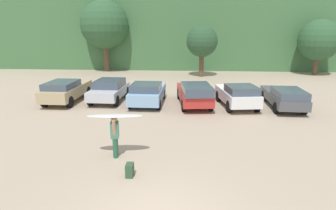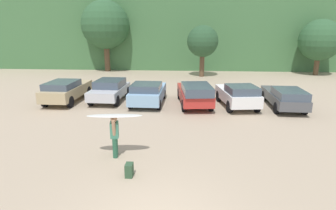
{
  "view_description": "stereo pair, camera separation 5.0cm",
  "coord_description": "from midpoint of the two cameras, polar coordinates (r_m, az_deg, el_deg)",
  "views": [
    {
      "loc": [
        0.69,
        -6.16,
        4.74
      ],
      "look_at": [
        -0.19,
        6.78,
        1.19
      ],
      "focal_mm": 30.09,
      "sensor_mm": 36.0,
      "label": 1
    },
    {
      "loc": [
        0.74,
        -6.16,
        4.74
      ],
      "look_at": [
        -0.19,
        6.78,
        1.19
      ],
      "focal_mm": 30.09,
      "sensor_mm": 36.0,
      "label": 2
    }
  ],
  "objects": [
    {
      "name": "tree_ridge_back",
      "position": [
        32.74,
        -12.77,
        15.52
      ],
      "size": [
        5.24,
        5.24,
        7.71
      ],
      "color": "brown",
      "rests_on": "ground_plane"
    },
    {
      "name": "person_adult",
      "position": [
        10.81,
        -10.84,
        -5.73
      ],
      "size": [
        0.36,
        0.72,
        1.62
      ],
      "rotation": [
        0.0,
        0.0,
        3.32
      ],
      "color": "#26593F",
      "rests_on": "ground_plane"
    },
    {
      "name": "tree_far_left",
      "position": [
        28.57,
        6.86,
        12.63
      ],
      "size": [
        3.08,
        3.08,
        5.04
      ],
      "color": "brown",
      "rests_on": "ground_plane"
    },
    {
      "name": "parked_car_tan",
      "position": [
        19.78,
        -20.04,
        2.88
      ],
      "size": [
        1.92,
        4.59,
        1.46
      ],
      "rotation": [
        0.0,
        0.0,
        1.55
      ],
      "color": "tan",
      "rests_on": "ground_plane"
    },
    {
      "name": "surfboard_white",
      "position": [
        10.5,
        -10.87,
        -2.15
      ],
      "size": [
        2.1,
        0.77,
        0.11
      ],
      "rotation": [
        0.0,
        0.0,
        3.23
      ],
      "color": "white"
    },
    {
      "name": "tree_center_left",
      "position": [
        33.11,
        28.24,
        11.49
      ],
      "size": [
        4.16,
        4.16,
        5.65
      ],
      "color": "brown",
      "rests_on": "ground_plane"
    },
    {
      "name": "backpack_dropped",
      "position": [
        9.59,
        -7.92,
        -12.93
      ],
      "size": [
        0.24,
        0.34,
        0.45
      ],
      "color": "#2D4C33",
      "rests_on": "ground_plane"
    },
    {
      "name": "parked_car_sky_blue",
      "position": [
        18.08,
        -4.24,
        2.51
      ],
      "size": [
        2.0,
        4.25,
        1.43
      ],
      "rotation": [
        0.0,
        0.0,
        1.55
      ],
      "color": "#84ADD1",
      "rests_on": "ground_plane"
    },
    {
      "name": "parked_car_white",
      "position": [
        17.82,
        13.83,
        2.04
      ],
      "size": [
        2.35,
        4.16,
        1.48
      ],
      "rotation": [
        0.0,
        0.0,
        1.71
      ],
      "color": "white",
      "rests_on": "ground_plane"
    },
    {
      "name": "hillside_ridge",
      "position": [
        38.32,
        2.92,
        14.25
      ],
      "size": [
        108.0,
        12.0,
        8.1
      ],
      "primitive_type": "cube",
      "color": "#427042",
      "rests_on": "ground_plane"
    },
    {
      "name": "parked_car_red",
      "position": [
        17.68,
        5.31,
        2.4
      ],
      "size": [
        2.31,
        4.9,
        1.49
      ],
      "rotation": [
        0.0,
        0.0,
        1.69
      ],
      "color": "#B72D28",
      "rests_on": "ground_plane"
    },
    {
      "name": "parked_car_silver",
      "position": [
        19.27,
        -11.85,
        3.08
      ],
      "size": [
        2.0,
        4.11,
        1.41
      ],
      "rotation": [
        0.0,
        0.0,
        1.54
      ],
      "color": "silver",
      "rests_on": "ground_plane"
    },
    {
      "name": "parked_car_dark_gray",
      "position": [
        18.52,
        22.41,
        1.59
      ],
      "size": [
        1.84,
        4.67,
        1.32
      ],
      "rotation": [
        0.0,
        0.0,
        1.55
      ],
      "color": "#4C4F54",
      "rests_on": "ground_plane"
    }
  ]
}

